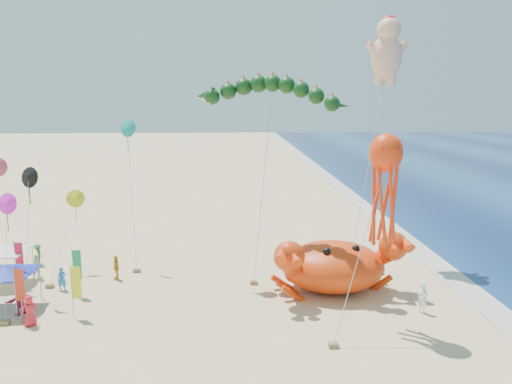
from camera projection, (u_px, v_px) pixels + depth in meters
ground at (289, 299)px, 31.49m from camera, size 320.00×320.00×0.00m
foam_strip at (475, 295)px, 32.06m from camera, size 320.00×320.00×0.00m
crab_inflatable at (333, 265)px, 32.53m from camera, size 9.12×7.08×4.00m
dragon_kite at (269, 97)px, 32.76m from camera, size 10.01×4.53×13.65m
cherub_kite at (387, 49)px, 37.25m from camera, size 4.91×5.81×18.51m
octopus_kite at (385, 181)px, 26.55m from camera, size 4.22×3.64×10.64m
canopy_blue at (5, 270)px, 29.47m from camera, size 3.42×3.42×2.71m
canopy_white at (3, 249)px, 33.71m from camera, size 3.32×3.32×2.71m
feather_flags at (47, 273)px, 30.29m from camera, size 5.85×5.33×3.20m
beachgoers at (77, 280)px, 32.30m from camera, size 26.69×11.56×1.84m
small_kites at (50, 186)px, 32.92m from camera, size 9.09×10.76×10.97m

